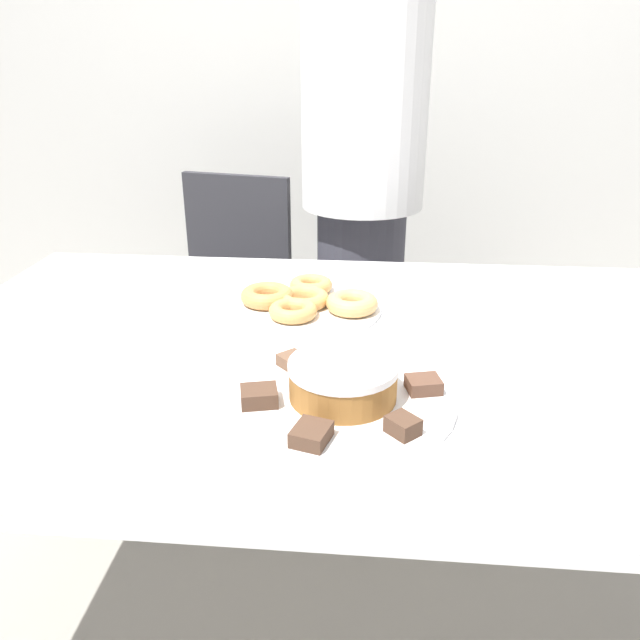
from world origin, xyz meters
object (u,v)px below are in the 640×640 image
frosted_cake (343,380)px  plate_cake (343,399)px  napkin (636,336)px  plate_donuts (303,307)px  office_chair_left (225,314)px  person_standing (362,192)px

frosted_cake → plate_cake: bearing=180.0°
napkin → plate_donuts: bearing=172.7°
office_chair_left → plate_donuts: (0.37, -0.72, 0.33)m
person_standing → plate_donuts: 0.73m
plate_donuts → frosted_cake: 0.41m
person_standing → office_chair_left: bearing=179.1°
person_standing → napkin: size_ratio=12.34×
person_standing → napkin: 0.99m
office_chair_left → frosted_cake: (0.48, -1.11, 0.37)m
office_chair_left → frosted_cake: bearing=-54.5°
person_standing → plate_donuts: (-0.11, -0.72, -0.11)m
office_chair_left → plate_donuts: office_chair_left is taller
office_chair_left → plate_cake: office_chair_left is taller
frosted_cake → plate_donuts: bearing=105.5°
plate_cake → napkin: bearing=28.0°
plate_donuts → napkin: bearing=-7.3°
plate_cake → napkin: size_ratio=2.76×
person_standing → office_chair_left: size_ratio=1.86×
napkin → office_chair_left: bearing=142.3°
person_standing → napkin: bearing=-54.6°
person_standing → office_chair_left: (-0.48, 0.01, -0.44)m
napkin → person_standing: bearing=125.4°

